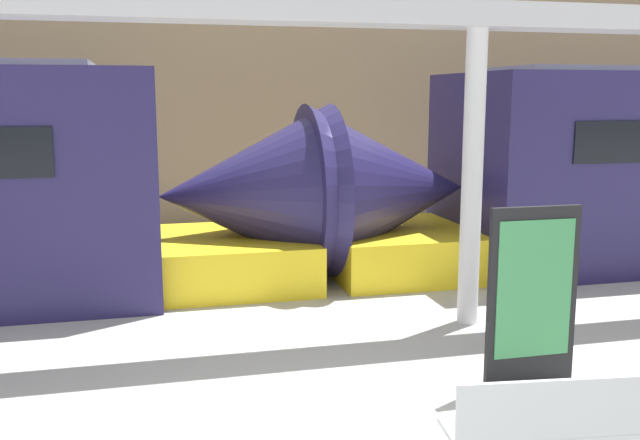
% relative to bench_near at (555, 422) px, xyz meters
% --- Properties ---
extents(station_wall, '(56.00, 0.20, 5.00)m').
position_rel_bench_near_xyz_m(station_wall, '(-1.29, 11.17, 1.98)').
color(station_wall, '#9E8460').
rests_on(station_wall, ground_plane).
extents(bench_near, '(1.54, 0.61, 0.88)m').
position_rel_bench_near_xyz_m(bench_near, '(0.00, 0.00, 0.00)').
color(bench_near, '#ADB2B7').
rests_on(bench_near, ground_plane).
extents(poster_board, '(0.91, 0.07, 1.74)m').
position_rel_bench_near_xyz_m(poster_board, '(0.83, 1.75, 0.36)').
color(poster_board, black).
rests_on(poster_board, ground_plane).
extents(support_column_near, '(0.25, 0.25, 3.51)m').
position_rel_bench_near_xyz_m(support_column_near, '(1.09, 3.65, 1.23)').
color(support_column_near, silver).
rests_on(support_column_near, ground_plane).
extents(canopy_beam, '(28.00, 0.60, 0.28)m').
position_rel_bench_near_xyz_m(canopy_beam, '(1.09, 3.65, 3.12)').
color(canopy_beam, '#B7B7BC').
rests_on(canopy_beam, support_column_near).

